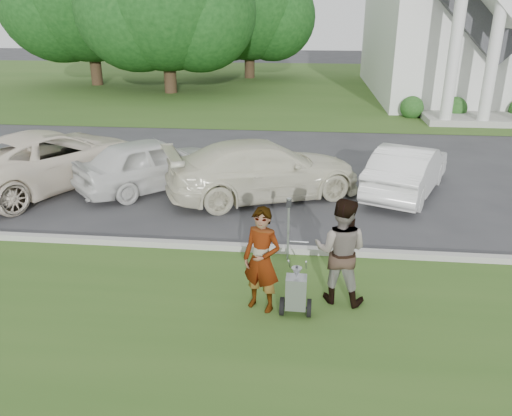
% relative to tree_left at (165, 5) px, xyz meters
% --- Properties ---
extents(ground, '(120.00, 120.00, 0.00)m').
position_rel_tree_left_xyz_m(ground, '(8.01, -21.99, -5.11)').
color(ground, '#333335').
rests_on(ground, ground).
extents(grass_strip, '(80.00, 7.00, 0.01)m').
position_rel_tree_left_xyz_m(grass_strip, '(8.01, -24.99, -5.11)').
color(grass_strip, '#33551D').
rests_on(grass_strip, ground).
extents(church_lawn, '(80.00, 30.00, 0.01)m').
position_rel_tree_left_xyz_m(church_lawn, '(8.01, 5.01, -5.11)').
color(church_lawn, '#33551D').
rests_on(church_lawn, ground).
extents(curb, '(80.00, 0.18, 0.15)m').
position_rel_tree_left_xyz_m(curb, '(8.01, -21.44, -5.04)').
color(curb, '#9E9E93').
rests_on(curb, ground).
extents(tree_left, '(10.63, 8.40, 9.71)m').
position_rel_tree_left_xyz_m(tree_left, '(0.00, 0.00, 0.00)').
color(tree_left, '#332316').
rests_on(tree_left, ground).
extents(tree_back, '(9.61, 7.60, 8.89)m').
position_rel_tree_left_xyz_m(tree_back, '(4.00, 8.00, -0.38)').
color(tree_back, '#332316').
rests_on(tree_back, ground).
extents(striping_cart, '(0.53, 1.03, 0.96)m').
position_rel_tree_left_xyz_m(striping_cart, '(8.52, -23.72, -4.70)').
color(striping_cart, black).
rests_on(striping_cart, ground).
extents(person_left, '(0.78, 0.66, 1.82)m').
position_rel_tree_left_xyz_m(person_left, '(7.94, -23.58, -4.20)').
color(person_left, '#999999').
rests_on(person_left, ground).
extents(person_right, '(1.06, 0.90, 1.89)m').
position_rel_tree_left_xyz_m(person_right, '(9.24, -23.18, -4.17)').
color(person_right, '#999999').
rests_on(person_right, ground).
extents(parking_meter_near, '(0.10, 0.09, 1.35)m').
position_rel_tree_left_xyz_m(parking_meter_near, '(8.30, -21.76, -4.26)').
color(parking_meter_near, '#94979C').
rests_on(parking_meter_near, ground).
extents(car_a, '(5.04, 6.41, 1.62)m').
position_rel_tree_left_xyz_m(car_a, '(1.30, -17.74, -4.30)').
color(car_a, '#F4E7CF').
rests_on(car_a, ground).
extents(car_b, '(4.33, 4.26, 1.48)m').
position_rel_tree_left_xyz_m(car_b, '(4.30, -17.68, -4.37)').
color(car_b, silver).
rests_on(car_b, ground).
extents(car_c, '(5.68, 4.07, 1.53)m').
position_rel_tree_left_xyz_m(car_c, '(7.48, -18.04, -4.35)').
color(car_c, beige).
rests_on(car_c, ground).
extents(car_d, '(2.96, 4.39, 1.37)m').
position_rel_tree_left_xyz_m(car_d, '(11.37, -17.36, -4.43)').
color(car_d, white).
rests_on(car_d, ground).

